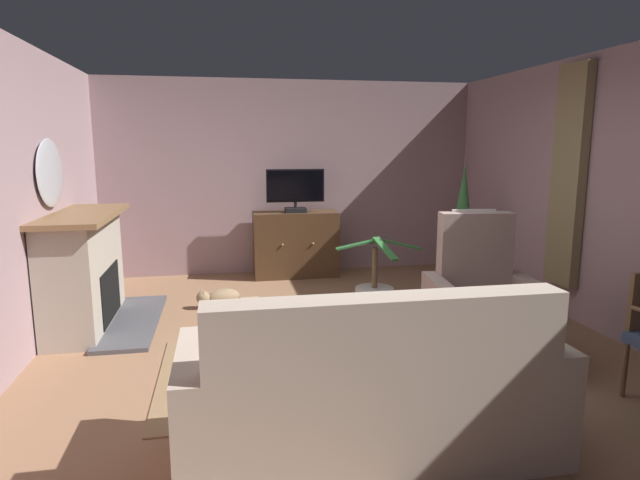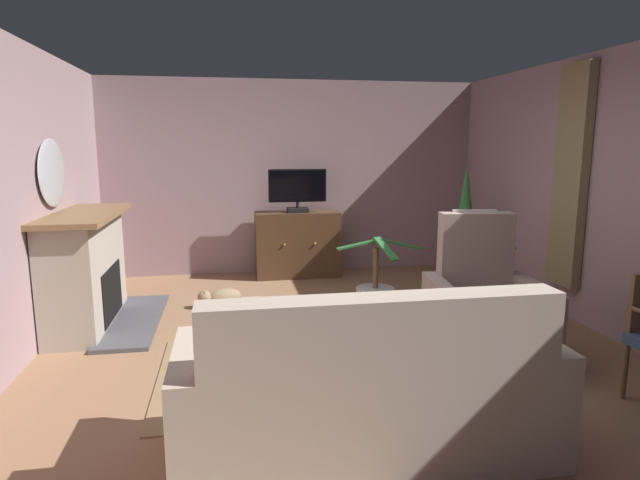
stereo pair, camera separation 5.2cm
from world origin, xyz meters
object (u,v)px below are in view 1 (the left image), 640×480
(wall_mirror_oval, at_px, (50,173))
(tv_remote, at_px, (329,318))
(potted_plant_leafy_by_curtain, at_px, (483,294))
(tv_cabinet, at_px, (295,246))
(television, at_px, (295,189))
(cat, at_px, (220,297))
(sofa_floral, at_px, (371,400))
(coffee_table, at_px, (312,325))
(folded_newspaper, at_px, (291,319))
(armchair_facing_sofa, at_px, (484,313))
(potted_plant_small_fern_corner, at_px, (462,221))
(potted_plant_tall_palm_by_window, at_px, (374,295))
(fireplace, at_px, (86,273))

(wall_mirror_oval, distance_m, tv_remote, 3.00)
(potted_plant_leafy_by_curtain, bearing_deg, wall_mirror_oval, 177.15)
(tv_cabinet, height_order, tv_remote, tv_cabinet)
(television, height_order, cat, television)
(tv_cabinet, bearing_deg, sofa_floral, -92.16)
(tv_cabinet, distance_m, sofa_floral, 4.35)
(tv_cabinet, xyz_separation_m, coffee_table, (-0.29, -3.08, -0.05))
(sofa_floral, distance_m, potted_plant_leafy_by_curtain, 3.17)
(tv_cabinet, xyz_separation_m, cat, (-1.02, -1.25, -0.32))
(television, height_order, folded_newspaper, television)
(armchair_facing_sofa, bearing_deg, tv_remote, -175.18)
(television, relative_size, armchair_facing_sofa, 0.64)
(television, bearing_deg, wall_mirror_oval, -147.78)
(coffee_table, distance_m, potted_plant_small_fern_corner, 3.22)
(tv_cabinet, relative_size, armchair_facing_sofa, 0.94)
(folded_newspaper, bearing_deg, tv_remote, -0.37)
(potted_plant_tall_palm_by_window, bearing_deg, cat, 164.66)
(wall_mirror_oval, distance_m, tv_cabinet, 3.23)
(wall_mirror_oval, distance_m, sofa_floral, 3.77)
(tv_cabinet, distance_m, folded_newspaper, 3.10)
(television, xyz_separation_m, potted_plant_leafy_by_curtain, (1.81, -1.82, -1.02))
(fireplace, bearing_deg, cat, 17.70)
(tv_remote, bearing_deg, cat, -100.69)
(wall_mirror_oval, relative_size, armchair_facing_sofa, 0.65)
(wall_mirror_oval, relative_size, potted_plant_tall_palm_by_window, 0.85)
(coffee_table, height_order, armchair_facing_sofa, armchair_facing_sofa)
(coffee_table, xyz_separation_m, tv_remote, (0.13, -0.05, 0.06))
(potted_plant_small_fern_corner, distance_m, potted_plant_tall_palm_by_window, 1.73)
(potted_plant_tall_palm_by_window, bearing_deg, potted_plant_leafy_by_curtain, -8.34)
(television, relative_size, cat, 1.12)
(tv_remote, relative_size, sofa_floral, 0.08)
(coffee_table, bearing_deg, potted_plant_leafy_by_curtain, 29.97)
(folded_newspaper, bearing_deg, coffee_table, 7.07)
(armchair_facing_sofa, relative_size, potted_plant_leafy_by_curtain, 1.42)
(tv_remote, bearing_deg, potted_plant_small_fern_corner, -168.83)
(wall_mirror_oval, height_order, folded_newspaper, wall_mirror_oval)
(television, bearing_deg, folded_newspaper, -98.70)
(fireplace, distance_m, sofa_floral, 3.43)
(folded_newspaper, bearing_deg, potted_plant_leafy_by_curtain, 39.90)
(coffee_table, bearing_deg, sofa_floral, -84.07)
(potted_plant_small_fern_corner, bearing_deg, wall_mirror_oval, -170.26)
(sofa_floral, bearing_deg, cat, 105.41)
(cat, bearing_deg, wall_mirror_oval, -165.04)
(coffee_table, relative_size, potted_plant_small_fern_corner, 0.58)
(armchair_facing_sofa, height_order, potted_plant_tall_palm_by_window, armchair_facing_sofa)
(potted_plant_small_fern_corner, bearing_deg, cat, -172.96)
(potted_plant_tall_palm_by_window, relative_size, potted_plant_leafy_by_curtain, 1.10)
(television, distance_m, cat, 1.91)
(fireplace, relative_size, potted_plant_leafy_by_curtain, 1.96)
(sofa_floral, relative_size, cat, 3.12)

